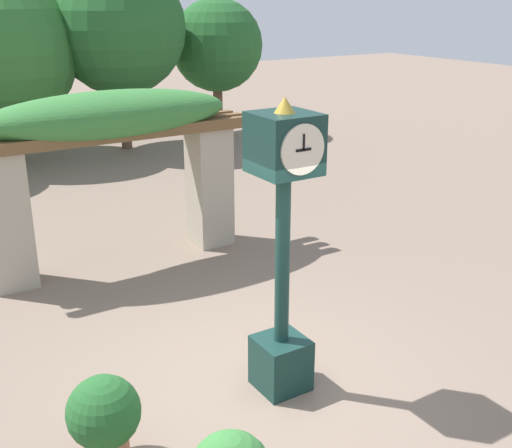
# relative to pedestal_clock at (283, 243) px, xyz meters

# --- Properties ---
(ground_plane) EXTENTS (60.00, 60.00, 0.00)m
(ground_plane) POSITION_rel_pedestal_clock_xyz_m (-0.24, 0.13, -1.65)
(ground_plane) COLOR #7F6B5B
(pedestal_clock) EXTENTS (0.58, 0.62, 3.10)m
(pedestal_clock) POSITION_rel_pedestal_clock_xyz_m (0.00, 0.00, 0.00)
(pedestal_clock) COLOR #14332D
(pedestal_clock) RESTS_ON ground
(pergola) EXTENTS (4.42, 1.20, 2.67)m
(pergola) POSITION_rel_pedestal_clock_xyz_m (-0.24, 4.16, 0.26)
(pergola) COLOR #A89E89
(pergola) RESTS_ON ground
(potted_plant_near_right) EXTENTS (0.66, 0.66, 0.86)m
(potted_plant_near_right) POSITION_rel_pedestal_clock_xyz_m (-1.99, -0.17, -1.17)
(potted_plant_near_right) COLOR #B26B4C
(potted_plant_near_right) RESTS_ON ground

